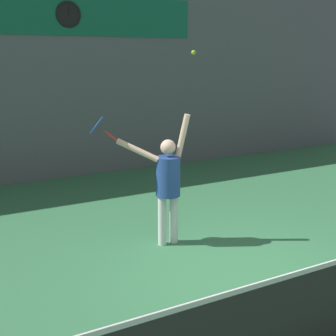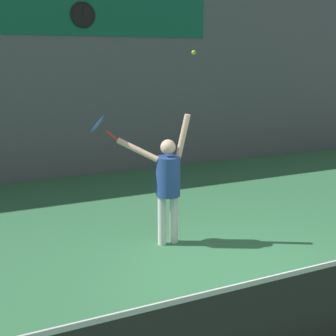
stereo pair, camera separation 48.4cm
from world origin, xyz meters
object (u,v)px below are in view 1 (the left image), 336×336
at_px(scoreboard_clock, 68,14).
at_px(tennis_racket, 98,126).
at_px(tennis_player, 167,180).
at_px(tennis_ball, 194,52).

xyz_separation_m(scoreboard_clock, tennis_racket, (-0.99, -4.27, -1.95)).
relative_size(tennis_player, tennis_ball, 31.30).
distance_m(scoreboard_clock, tennis_ball, 5.04).
height_order(tennis_racket, tennis_ball, tennis_ball).
bearing_deg(tennis_ball, scoreboard_clock, 93.03).
bearing_deg(scoreboard_clock, tennis_ball, -86.97).
height_order(scoreboard_clock, tennis_racket, scoreboard_clock).
height_order(tennis_player, tennis_ball, tennis_ball).
distance_m(tennis_racket, tennis_ball, 1.78).
bearing_deg(tennis_ball, tennis_racket, 151.50).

